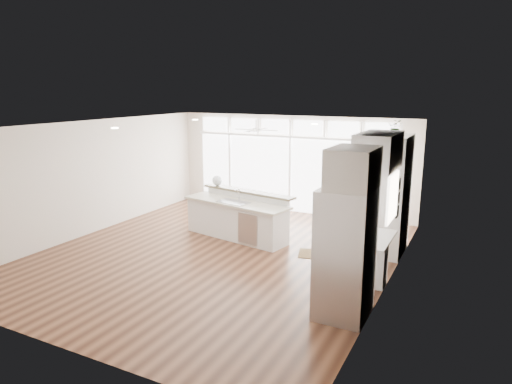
% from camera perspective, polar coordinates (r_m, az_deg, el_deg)
% --- Properties ---
extents(floor, '(7.00, 8.00, 0.02)m').
position_cam_1_polar(floor, '(9.76, -4.85, -7.81)').
color(floor, '#412214').
rests_on(floor, ground).
extents(ceiling, '(7.00, 8.00, 0.02)m').
position_cam_1_polar(ceiling, '(9.17, -5.17, 8.26)').
color(ceiling, silver).
rests_on(ceiling, wall_back).
extents(wall_back, '(7.00, 0.04, 2.70)m').
position_cam_1_polar(wall_back, '(12.87, 4.44, 3.51)').
color(wall_back, silver).
rests_on(wall_back, floor).
extents(wall_front, '(7.00, 0.04, 2.70)m').
position_cam_1_polar(wall_front, '(6.47, -24.19, -7.01)').
color(wall_front, silver).
rests_on(wall_front, floor).
extents(wall_left, '(0.04, 8.00, 2.70)m').
position_cam_1_polar(wall_left, '(11.57, -19.90, 1.73)').
color(wall_left, silver).
rests_on(wall_left, floor).
extents(wall_right, '(0.04, 8.00, 2.70)m').
position_cam_1_polar(wall_right, '(8.13, 16.48, -2.47)').
color(wall_right, silver).
rests_on(wall_right, floor).
extents(glass_wall, '(5.80, 0.06, 2.08)m').
position_cam_1_polar(glass_wall, '(12.87, 4.31, 2.16)').
color(glass_wall, white).
rests_on(glass_wall, wall_back).
extents(transom_row, '(5.90, 0.06, 0.40)m').
position_cam_1_polar(transom_row, '(12.69, 4.41, 8.07)').
color(transom_row, white).
rests_on(transom_row, wall_back).
extents(desk_window, '(0.04, 0.85, 0.85)m').
position_cam_1_polar(desk_window, '(8.37, 16.68, -0.63)').
color(desk_window, silver).
rests_on(desk_window, wall_right).
extents(ceiling_fan, '(1.16, 1.16, 0.32)m').
position_cam_1_polar(ceiling_fan, '(11.86, 0.02, 8.26)').
color(ceiling_fan, white).
rests_on(ceiling_fan, ceiling).
extents(recessed_lights, '(3.40, 3.00, 0.02)m').
position_cam_1_polar(recessed_lights, '(9.34, -4.51, 8.23)').
color(recessed_lights, white).
rests_on(recessed_lights, ceiling).
extents(oven_cabinet, '(0.64, 1.20, 2.50)m').
position_cam_1_polar(oven_cabinet, '(9.93, 16.52, -0.35)').
color(oven_cabinet, white).
rests_on(oven_cabinet, floor).
extents(desk_nook, '(0.72, 1.30, 0.76)m').
position_cam_1_polar(desk_nook, '(8.77, 14.05, -7.87)').
color(desk_nook, white).
rests_on(desk_nook, floor).
extents(upper_cabinets, '(0.64, 1.30, 0.64)m').
position_cam_1_polar(upper_cabinets, '(8.29, 15.06, 4.96)').
color(upper_cabinets, white).
rests_on(upper_cabinets, wall_right).
extents(refrigerator, '(0.76, 0.90, 2.00)m').
position_cam_1_polar(refrigerator, '(7.05, 11.08, -7.49)').
color(refrigerator, '#B3B3B8').
rests_on(refrigerator, floor).
extents(fridge_cabinet, '(0.64, 0.90, 0.60)m').
position_cam_1_polar(fridge_cabinet, '(6.70, 12.05, 2.93)').
color(fridge_cabinet, white).
rests_on(fridge_cabinet, wall_right).
extents(framed_photos, '(0.06, 0.22, 0.80)m').
position_cam_1_polar(framed_photos, '(9.00, 17.35, -0.74)').
color(framed_photos, black).
rests_on(framed_photos, wall_right).
extents(kitchen_island, '(2.80, 1.48, 1.06)m').
position_cam_1_polar(kitchen_island, '(10.63, -2.47, -2.98)').
color(kitchen_island, white).
rests_on(kitchen_island, floor).
extents(rug, '(0.93, 0.78, 0.01)m').
position_cam_1_polar(rug, '(9.80, 7.72, -7.70)').
color(rug, '#3A2612').
rests_on(rug, floor).
extents(office_chair, '(0.59, 0.56, 0.95)m').
position_cam_1_polar(office_chair, '(8.57, 10.08, -7.50)').
color(office_chair, black).
rests_on(office_chair, floor).
extents(fishbowl, '(0.31, 0.31, 0.26)m').
position_cam_1_polar(fishbowl, '(11.38, -4.87, 1.44)').
color(fishbowl, silver).
rests_on(fishbowl, kitchen_island).
extents(monitor, '(0.13, 0.48, 0.40)m').
position_cam_1_polar(monitor, '(8.60, 13.74, -4.18)').
color(monitor, black).
rests_on(monitor, desk_nook).
extents(keyboard, '(0.14, 0.32, 0.02)m').
position_cam_1_polar(keyboard, '(8.69, 12.58, -5.26)').
color(keyboard, white).
rests_on(keyboard, desk_nook).
extents(potted_plant, '(0.28, 0.31, 0.24)m').
position_cam_1_polar(potted_plant, '(9.72, 17.03, 7.54)').
color(potted_plant, '#355A26').
rests_on(potted_plant, oven_cabinet).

